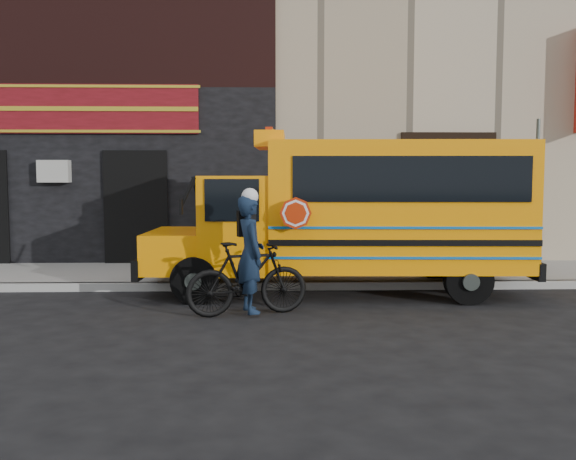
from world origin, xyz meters
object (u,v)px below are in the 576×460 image
Objects in this scene: sign_pole at (536,195)px; school_bus at (358,211)px; bicycle at (247,279)px; cyclist at (250,257)px.

school_bus is at bearing -170.86° from sign_pole.
bicycle is (-5.45, -2.33, -1.20)m from sign_pole.
bicycle is at bearing 75.34° from cyclist.
bicycle is at bearing -156.90° from sign_pole.
school_bus is 2.16× the size of sign_pole.
sign_pole is 5.95m from cyclist.
school_bus is 2.79m from bicycle.
cyclist reaches higher than bicycle.
sign_pole reaches higher than school_bus.
sign_pole is at bearing 9.14° from school_bus.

